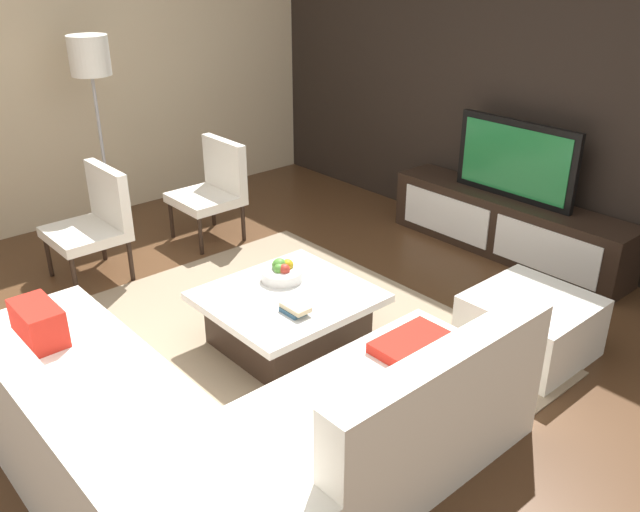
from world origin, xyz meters
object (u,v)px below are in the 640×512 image
(television, at_px, (516,160))
(coffee_table, at_px, (288,318))
(floor_lamp, at_px, (91,68))
(media_console, at_px, (507,226))
(fruit_bowl, at_px, (282,272))
(accent_chair_near, at_px, (96,218))
(accent_chair_far, at_px, (214,185))
(sectional_couch, at_px, (206,423))
(book_stack, at_px, (294,309))
(ottoman, at_px, (530,326))

(television, xyz_separation_m, coffee_table, (-0.10, -2.30, -0.62))
(coffee_table, relative_size, floor_lamp, 0.58)
(media_console, bearing_deg, fruit_bowl, -97.36)
(accent_chair_near, bearing_deg, floor_lamp, 153.29)
(coffee_table, bearing_deg, television, 87.51)
(coffee_table, xyz_separation_m, floor_lamp, (-2.51, -0.02, 1.27))
(accent_chair_near, distance_m, accent_chair_far, 1.11)
(television, distance_m, coffee_table, 2.38)
(fruit_bowl, xyz_separation_m, accent_chair_far, (-1.65, 0.55, 0.06))
(sectional_couch, distance_m, accent_chair_near, 2.48)
(accent_chair_near, relative_size, floor_lamp, 0.50)
(media_console, xyz_separation_m, fruit_bowl, (-0.28, -2.19, 0.18))
(accent_chair_far, bearing_deg, media_console, 43.93)
(media_console, xyz_separation_m, sectional_couch, (0.52, -3.31, 0.02))
(coffee_table, relative_size, fruit_bowl, 3.61)
(coffee_table, height_order, book_stack, book_stack)
(television, relative_size, floor_lamp, 0.62)
(ottoman, relative_size, book_stack, 3.77)
(book_stack, bearing_deg, ottoman, 54.31)
(television, bearing_deg, ottoman, -50.23)
(media_console, distance_m, floor_lamp, 3.70)
(television, relative_size, ottoman, 1.55)
(coffee_table, xyz_separation_m, fruit_bowl, (-0.18, 0.10, 0.23))
(media_console, bearing_deg, accent_chair_near, -124.37)
(accent_chair_far, relative_size, book_stack, 4.68)
(television, bearing_deg, book_stack, -87.18)
(media_console, xyz_separation_m, ottoman, (1.00, -1.20, -0.05))
(accent_chair_near, height_order, accent_chair_far, same)
(fruit_bowl, bearing_deg, ottoman, 37.88)
(floor_lamp, bearing_deg, television, 41.63)
(floor_lamp, bearing_deg, book_stack, -2.06)
(accent_chair_far, bearing_deg, floor_lamp, -131.82)
(coffee_table, height_order, accent_chair_far, accent_chair_far)
(coffee_table, relative_size, accent_chair_near, 1.16)
(coffee_table, bearing_deg, floor_lamp, -179.44)
(coffee_table, bearing_deg, sectional_couch, -58.81)
(accent_chair_far, bearing_deg, ottoman, 12.19)
(fruit_bowl, bearing_deg, media_console, 82.64)
(media_console, distance_m, accent_chair_far, 2.55)
(floor_lamp, bearing_deg, sectional_couch, -17.62)
(sectional_couch, relative_size, fruit_bowl, 8.99)
(fruit_bowl, bearing_deg, sectional_couch, -54.50)
(coffee_table, distance_m, fruit_bowl, 0.31)
(accent_chair_near, height_order, ottoman, accent_chair_near)
(television, bearing_deg, floor_lamp, -138.37)
(ottoman, height_order, fruit_bowl, fruit_bowl)
(floor_lamp, height_order, ottoman, floor_lamp)
(sectional_couch, bearing_deg, accent_chair_near, 167.02)
(fruit_bowl, bearing_deg, television, 82.64)
(sectional_couch, distance_m, book_stack, 0.99)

